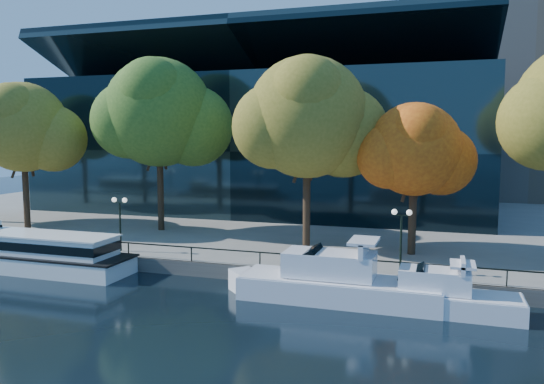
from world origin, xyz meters
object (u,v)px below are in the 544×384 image
(cruiser_near, at_px, (330,281))
(lamp_2, at_px, (401,226))
(cruiser_far, at_px, (434,295))
(tree_2, at_px, (160,115))
(lamp_1, at_px, (120,212))
(tree_4, at_px, (416,151))
(tree_1, at_px, (24,129))
(tree_3, at_px, (309,120))
(tour_boat, at_px, (24,250))

(cruiser_near, distance_m, lamp_2, 6.01)
(cruiser_near, height_order, cruiser_far, cruiser_near)
(tree_2, height_order, lamp_1, tree_2)
(lamp_1, xyz_separation_m, lamp_2, (20.42, 0.00, 0.00))
(cruiser_far, distance_m, lamp_2, 5.55)
(cruiser_near, xyz_separation_m, cruiser_far, (5.83, -0.32, -0.19))
(tree_4, bearing_deg, lamp_2, -95.12)
(tree_1, xyz_separation_m, tree_2, (11.97, 3.46, 1.28))
(tree_3, bearing_deg, tree_2, 166.44)
(tree_1, relative_size, tree_2, 0.86)
(cruiser_far, height_order, tree_1, tree_1)
(lamp_1, bearing_deg, lamp_2, 0.00)
(tree_3, relative_size, lamp_1, 3.61)
(tree_3, bearing_deg, lamp_1, -158.32)
(cruiser_near, xyz_separation_m, tree_3, (-3.58, 9.05, 9.61))
(cruiser_near, xyz_separation_m, tree_2, (-18.14, 12.56, 10.28))
(tree_1, height_order, tree_4, tree_1)
(tree_4, bearing_deg, tour_boat, -161.14)
(tour_boat, distance_m, cruiser_near, 22.42)
(cruiser_far, bearing_deg, tree_1, 165.31)
(tree_2, height_order, lamp_2, tree_2)
(tree_2, bearing_deg, tree_4, -8.11)
(tour_boat, relative_size, tree_3, 1.18)
(cruiser_far, xyz_separation_m, tree_1, (-35.94, 9.42, 9.20))
(tree_3, bearing_deg, tour_boat, -155.06)
(cruiser_near, bearing_deg, tree_3, 111.61)
(lamp_1, bearing_deg, tree_3, 21.68)
(tree_1, distance_m, lamp_2, 34.76)
(cruiser_near, height_order, lamp_2, lamp_2)
(tree_3, distance_m, tree_4, 8.11)
(cruiser_far, relative_size, tree_3, 0.64)
(lamp_2, bearing_deg, tree_2, 158.17)
(tree_2, xyz_separation_m, lamp_2, (21.82, -8.74, -7.46))
(tree_2, xyz_separation_m, tree_4, (22.32, -3.18, -2.97))
(tour_boat, xyz_separation_m, tree_2, (4.27, 12.27, 10.05))
(tree_4, xyz_separation_m, lamp_1, (-20.92, -5.56, -4.49))
(cruiser_near, bearing_deg, cruiser_far, -3.14)
(cruiser_far, relative_size, lamp_2, 2.31)
(cruiser_far, distance_m, tree_1, 38.27)
(cruiser_near, height_order, tree_2, tree_2)
(cruiser_far, distance_m, tree_3, 16.50)
(tree_2, relative_size, tree_3, 1.07)
(cruiser_far, height_order, tree_3, tree_3)
(lamp_1, bearing_deg, tree_1, 158.46)
(cruiser_far, bearing_deg, tree_4, 99.62)
(cruiser_far, distance_m, tree_4, 12.38)
(tree_1, relative_size, tree_4, 1.22)
(tree_1, bearing_deg, tree_3, -0.11)
(tree_2, height_order, tree_4, tree_2)
(cruiser_far, distance_m, lamp_1, 23.14)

